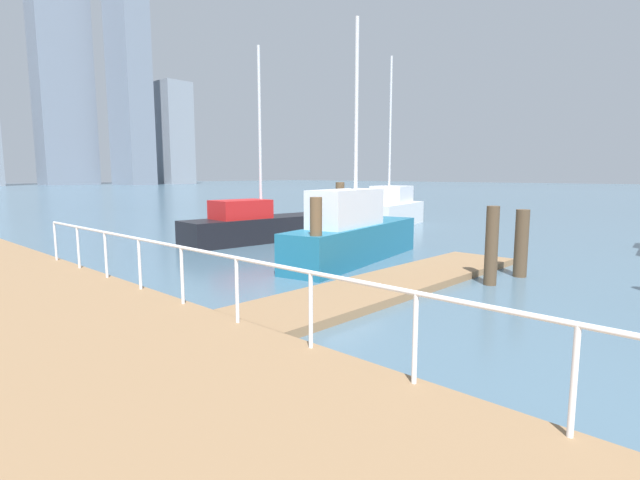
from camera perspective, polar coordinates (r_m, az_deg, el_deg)
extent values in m
plane|color=slate|center=(16.84, -18.90, -2.04)|extent=(300.00, 300.00, 0.00)
cube|color=#93704C|center=(11.84, 8.03, -5.29)|extent=(10.54, 2.00, 0.18)
cylinder|color=white|center=(5.00, 27.89, -14.63)|extent=(0.06, 0.06, 1.05)
cylinder|color=white|center=(5.61, 11.21, -11.41)|extent=(0.06, 0.06, 1.05)
cylinder|color=white|center=(6.59, -1.10, -8.35)|extent=(0.06, 0.06, 1.05)
cylinder|color=white|center=(7.79, -9.81, -5.92)|extent=(0.06, 0.06, 1.05)
cylinder|color=white|center=(9.13, -16.03, -4.08)|extent=(0.06, 0.06, 1.05)
cylinder|color=white|center=(10.56, -20.60, -2.70)|extent=(0.06, 0.06, 1.05)
cylinder|color=white|center=(12.04, -24.05, -1.63)|extent=(0.06, 0.06, 1.05)
cylinder|color=white|center=(13.56, -26.74, -0.80)|extent=(0.06, 0.06, 1.05)
cylinder|color=white|center=(15.11, -28.88, -0.14)|extent=(0.06, 0.06, 1.05)
cylinder|color=white|center=(5.47, 11.35, -6.20)|extent=(0.06, 23.02, 0.06)
cylinder|color=brown|center=(14.02, 22.76, -0.37)|extent=(0.35, 0.35, 1.82)
cylinder|color=brown|center=(16.57, 2.37, 2.56)|extent=(0.30, 0.30, 2.49)
cylinder|color=brown|center=(12.69, 19.67, -0.65)|extent=(0.31, 0.31, 1.98)
cylinder|color=brown|center=(12.52, -0.48, 0.13)|extent=(0.32, 0.32, 2.17)
cube|color=#1E6B8C|center=(15.40, 4.18, -0.33)|extent=(6.77, 2.73, 1.17)
cube|color=white|center=(14.74, 3.12, 3.82)|extent=(3.14, 1.71, 1.13)
cylinder|color=silver|center=(15.32, 4.33, 13.62)|extent=(0.12, 0.12, 6.29)
cube|color=black|center=(20.06, -6.96, 1.29)|extent=(6.87, 2.31, 1.00)
cube|color=red|center=(19.44, -9.39, 3.62)|extent=(2.32, 1.58, 0.74)
cylinder|color=silver|center=(20.00, -7.15, 12.46)|extent=(0.12, 0.12, 6.80)
cube|color=white|center=(26.47, 8.13, 3.06)|extent=(5.61, 3.32, 1.20)
cube|color=white|center=(26.77, 8.50, 5.38)|extent=(2.43, 2.18, 0.92)
cylinder|color=silver|center=(26.48, 8.32, 12.67)|extent=(0.12, 0.12, 7.67)
cube|color=gray|center=(148.05, -28.50, 20.81)|extent=(13.86, 7.35, 76.67)
cube|color=gray|center=(140.06, -21.82, 19.79)|extent=(7.53, 11.41, 66.22)
cube|color=#8C939E|center=(145.04, -16.83, 11.99)|extent=(8.40, 7.88, 28.29)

